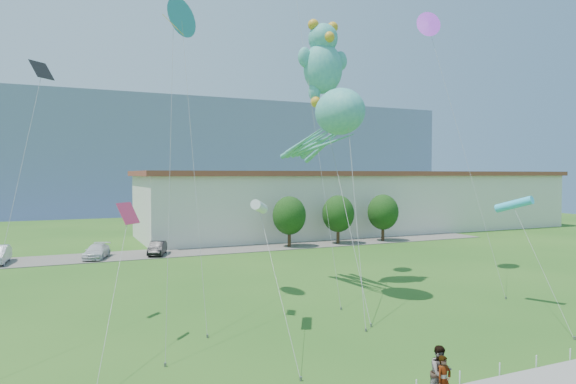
% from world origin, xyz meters
% --- Properties ---
extents(ground, '(160.00, 160.00, 0.00)m').
position_xyz_m(ground, '(0.00, 0.00, 0.00)').
color(ground, '#275919').
rests_on(ground, ground).
extents(parking_strip, '(70.00, 6.00, 0.06)m').
position_xyz_m(parking_strip, '(0.00, 35.00, 0.03)').
color(parking_strip, '#59544C').
rests_on(parking_strip, ground).
extents(hill_ridge, '(160.00, 50.00, 25.00)m').
position_xyz_m(hill_ridge, '(0.00, 120.00, 12.50)').
color(hill_ridge, gray).
rests_on(hill_ridge, ground).
extents(warehouse, '(61.00, 15.00, 8.20)m').
position_xyz_m(warehouse, '(26.00, 44.00, 4.12)').
color(warehouse, beige).
rests_on(warehouse, ground).
extents(rope_fence, '(26.05, 0.05, 0.50)m').
position_xyz_m(rope_fence, '(0.00, -1.30, 0.25)').
color(rope_fence, white).
rests_on(rope_fence, ground).
extents(tree_near, '(3.60, 3.60, 5.47)m').
position_xyz_m(tree_near, '(10.00, 34.00, 3.39)').
color(tree_near, '#3F2B19').
rests_on(tree_near, ground).
extents(tree_mid, '(3.60, 3.60, 5.47)m').
position_xyz_m(tree_mid, '(16.00, 34.00, 3.39)').
color(tree_mid, '#3F2B19').
rests_on(tree_mid, ground).
extents(tree_far, '(3.60, 3.60, 5.47)m').
position_xyz_m(tree_far, '(22.00, 34.00, 3.39)').
color(tree_far, '#3F2B19').
rests_on(tree_far, ground).
extents(pedestrian_left, '(0.64, 0.46, 1.65)m').
position_xyz_m(pedestrian_left, '(-0.86, -2.55, 0.92)').
color(pedestrian_left, gray).
rests_on(pedestrian_left, sidewalk).
extents(pedestrian_right, '(0.94, 0.75, 1.87)m').
position_xyz_m(pedestrian_right, '(-0.73, -2.24, 1.04)').
color(pedestrian_right, gray).
rests_on(pedestrian_right, sidewalk).
extents(parked_car_white, '(3.05, 4.72, 1.27)m').
position_xyz_m(parked_car_white, '(-9.38, 34.35, 0.70)').
color(parked_car_white, silver).
rests_on(parked_car_white, parking_strip).
extents(parked_car_black, '(2.56, 4.11, 1.28)m').
position_xyz_m(parked_car_black, '(-3.90, 34.11, 0.70)').
color(parked_car_black, black).
rests_on(parked_car_black, parking_strip).
extents(octopus_kite, '(3.55, 12.75, 13.11)m').
position_xyz_m(octopus_kite, '(3.36, 12.92, 10.99)').
color(octopus_kite, teal).
rests_on(octopus_kite, ground).
extents(teddy_bear_kite, '(4.28, 10.93, 18.45)m').
position_xyz_m(teddy_bear_kite, '(4.32, 15.79, 15.60)').
color(teddy_bear_kite, teal).
rests_on(teddy_bear_kite, ground).
extents(small_kite_black, '(2.95, 8.64, 13.58)m').
position_xyz_m(small_kite_black, '(-13.53, 12.38, 11.46)').
color(small_kite_black, black).
rests_on(small_kite_black, ground).
extents(small_kite_pink, '(2.67, 7.03, 6.44)m').
position_xyz_m(small_kite_pink, '(-9.80, 8.19, 5.44)').
color(small_kite_pink, '#D42F58').
rests_on(small_kite_pink, ground).
extents(small_kite_blue, '(1.80, 8.66, 18.09)m').
position_xyz_m(small_kite_blue, '(-5.50, 15.58, 16.97)').
color(small_kite_blue, '#2A7DEF').
rests_on(small_kite_blue, ground).
extents(small_kite_yellow, '(2.35, 6.61, 15.93)m').
position_xyz_m(small_kite_yellow, '(-7.25, 10.06, 13.43)').
color(small_kite_yellow, gold).
rests_on(small_kite_yellow, ground).
extents(small_kite_purple, '(2.20, 9.85, 20.33)m').
position_xyz_m(small_kite_purple, '(14.13, 16.45, 19.10)').
color(small_kite_purple, purple).
rests_on(small_kite_purple, ground).
extents(small_kite_cyan, '(2.92, 7.17, 6.46)m').
position_xyz_m(small_kite_cyan, '(12.19, 6.37, 5.98)').
color(small_kite_cyan, '#36C8F3').
rests_on(small_kite_cyan, ground).
extents(small_kite_white, '(1.28, 8.05, 6.62)m').
position_xyz_m(small_kite_white, '(-3.31, 8.21, 6.13)').
color(small_kite_white, white).
rests_on(small_kite_white, ground).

